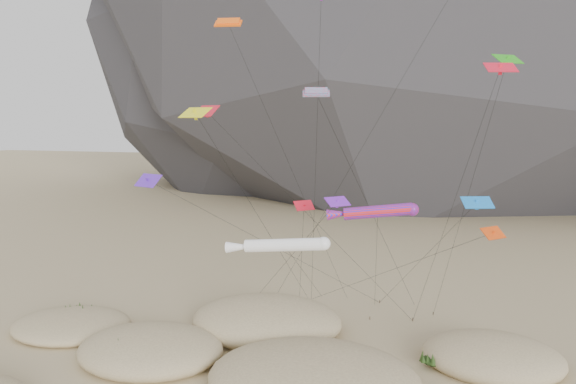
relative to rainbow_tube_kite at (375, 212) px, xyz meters
name	(u,v)px	position (x,y,z in m)	size (l,w,h in m)	color
dune_grass	(265,378)	(-6.26, -8.62, -10.67)	(41.96, 30.61, 1.52)	black
kite_stakes	(339,307)	(-4.56, 9.43, -11.38)	(18.05, 5.21, 0.30)	#3F2D1E
rainbow_tube_kite	(375,212)	(0.00, 0.00, 0.00)	(7.19, 12.85, 12.33)	red
white_tube_kite	(280,245)	(-5.89, -6.21, -1.72)	(7.64, 19.87, 10.57)	white
orange_parafoil	(230,28)	(-13.11, 2.78, 15.07)	(10.07, 11.06, 27.47)	#FD590D
multi_parafoil	(319,98)	(-3.73, -3.49, 8.73)	(7.43, 17.37, 21.07)	red
delta_kites	(344,127)	(-2.37, -0.91, 6.67)	(30.37, 21.17, 28.98)	white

